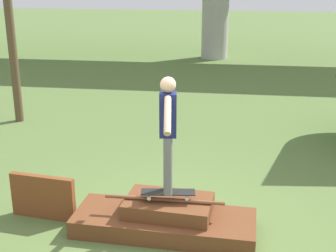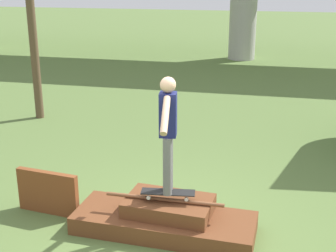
% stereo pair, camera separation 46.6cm
% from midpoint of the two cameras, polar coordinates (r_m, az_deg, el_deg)
% --- Properties ---
extents(ground_plane, '(80.00, 80.00, 0.00)m').
position_cam_midpoint_polar(ground_plane, '(6.72, 1.57, -12.73)').
color(ground_plane, '#567038').
extents(scrap_pile, '(2.55, 1.01, 0.52)m').
position_cam_midpoint_polar(scrap_pile, '(6.64, 1.72, -11.28)').
color(scrap_pile, brown).
rests_on(scrap_pile, ground_plane).
extents(scrap_plank_loose, '(1.00, 0.22, 0.67)m').
position_cam_midpoint_polar(scrap_plank_loose, '(7.20, -12.64, -7.95)').
color(scrap_plank_loose, brown).
rests_on(scrap_plank_loose, ground_plane).
extents(skateboard, '(0.76, 0.29, 0.09)m').
position_cam_midpoint_polar(skateboard, '(6.45, 2.09, -8.15)').
color(skateboard, black).
rests_on(skateboard, scrap_pile).
extents(skater, '(0.24, 1.20, 1.60)m').
position_cam_midpoint_polar(skater, '(6.09, 2.19, -0.21)').
color(skater, slate).
rests_on(skater, skateboard).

